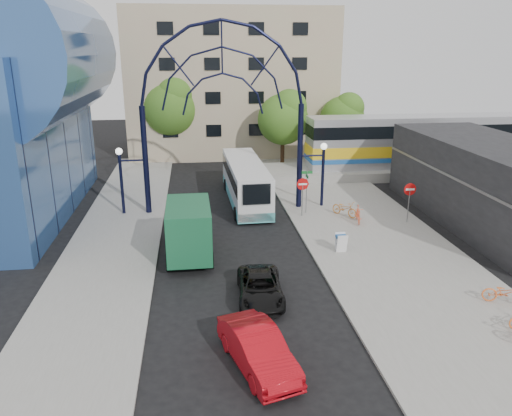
{
  "coord_description": "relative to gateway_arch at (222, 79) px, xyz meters",
  "views": [
    {
      "loc": [
        -1.91,
        -17.69,
        10.43
      ],
      "look_at": [
        1.08,
        6.0,
        2.71
      ],
      "focal_mm": 35.0,
      "sensor_mm": 36.0,
      "label": 1
    }
  ],
  "objects": [
    {
      "name": "ground",
      "position": [
        0.0,
        -14.0,
        -8.56
      ],
      "size": [
        120.0,
        120.0,
        0.0
      ],
      "primitive_type": "plane",
      "color": "black",
      "rests_on": "ground"
    },
    {
      "name": "sidewalk_east",
      "position": [
        8.0,
        -10.0,
        -8.5
      ],
      "size": [
        8.0,
        56.0,
        0.12
      ],
      "primitive_type": "cube",
      "color": "gray",
      "rests_on": "ground"
    },
    {
      "name": "plaza_west",
      "position": [
        -6.5,
        -8.0,
        -8.5
      ],
      "size": [
        5.0,
        50.0,
        0.12
      ],
      "primitive_type": "cube",
      "color": "gray",
      "rests_on": "ground"
    },
    {
      "name": "gateway_arch",
      "position": [
        0.0,
        0.0,
        0.0
      ],
      "size": [
        13.64,
        0.44,
        12.1
      ],
      "color": "black",
      "rests_on": "ground"
    },
    {
      "name": "stop_sign",
      "position": [
        4.8,
        -2.0,
        -6.56
      ],
      "size": [
        0.8,
        0.07,
        2.5
      ],
      "color": "slate",
      "rests_on": "sidewalk_east"
    },
    {
      "name": "do_not_enter_sign",
      "position": [
        11.0,
        -4.0,
        -6.58
      ],
      "size": [
        0.76,
        0.07,
        2.48
      ],
      "color": "slate",
      "rests_on": "sidewalk_east"
    },
    {
      "name": "street_name_sign",
      "position": [
        5.2,
        -1.4,
        -6.43
      ],
      "size": [
        0.7,
        0.7,
        2.8
      ],
      "color": "slate",
      "rests_on": "sidewalk_east"
    },
    {
      "name": "sandwich_board",
      "position": [
        5.6,
        -8.02,
        -7.81
      ],
      "size": [
        0.55,
        0.61,
        0.99
      ],
      "color": "white",
      "rests_on": "sidewalk_east"
    },
    {
      "name": "commercial_block_east",
      "position": [
        16.0,
        -4.0,
        -6.06
      ],
      "size": [
        6.0,
        16.0,
        5.0
      ],
      "primitive_type": "cube",
      "color": "black",
      "rests_on": "ground"
    },
    {
      "name": "apartment_block",
      "position": [
        2.0,
        20.97,
        -1.55
      ],
      "size": [
        20.0,
        12.1,
        14.0
      ],
      "color": "tan",
      "rests_on": "ground"
    },
    {
      "name": "train_platform",
      "position": [
        20.0,
        8.0,
        -8.16
      ],
      "size": [
        32.0,
        5.0,
        0.8
      ],
      "primitive_type": "cube",
      "color": "gray",
      "rests_on": "ground"
    },
    {
      "name": "train_car",
      "position": [
        20.0,
        8.0,
        -5.66
      ],
      "size": [
        25.1,
        3.05,
        4.2
      ],
      "color": "#B7B7BC",
      "rests_on": "train_platform"
    },
    {
      "name": "tree_north_a",
      "position": [
        6.12,
        11.93,
        -3.95
      ],
      "size": [
        4.48,
        4.48,
        7.0
      ],
      "color": "#382314",
      "rests_on": "ground"
    },
    {
      "name": "tree_north_b",
      "position": [
        -3.88,
        15.93,
        -3.29
      ],
      "size": [
        5.12,
        5.12,
        8.0
      ],
      "color": "#382314",
      "rests_on": "ground"
    },
    {
      "name": "tree_north_c",
      "position": [
        12.12,
        13.93,
        -4.28
      ],
      "size": [
        4.16,
        4.16,
        6.5
      ],
      "color": "#382314",
      "rests_on": "ground"
    },
    {
      "name": "city_bus",
      "position": [
        1.59,
        1.89,
        -7.06
      ],
      "size": [
        2.66,
        10.45,
        2.85
      ],
      "rotation": [
        0.0,
        0.0,
        0.02
      ],
      "color": "silver",
      "rests_on": "ground"
    },
    {
      "name": "green_truck",
      "position": [
        -2.33,
        -7.14,
        -7.07
      ],
      "size": [
        2.35,
        5.93,
        2.98
      ],
      "rotation": [
        0.0,
        0.0,
        0.01
      ],
      "color": "black",
      "rests_on": "ground"
    },
    {
      "name": "black_suv",
      "position": [
        0.69,
        -12.49,
        -7.99
      ],
      "size": [
        2.1,
        4.18,
        1.13
      ],
      "primitive_type": "imported",
      "rotation": [
        0.0,
        0.0,
        -0.06
      ],
      "color": "black",
      "rests_on": "ground"
    },
    {
      "name": "red_sedan",
      "position": [
        -0.02,
        -17.23,
        -7.85
      ],
      "size": [
        2.63,
        4.51,
        1.4
      ],
      "primitive_type": "imported",
      "rotation": [
        0.0,
        0.0,
        0.29
      ],
      "color": "#B00A13",
      "rests_on": "ground"
    },
    {
      "name": "bike_near_a",
      "position": [
        7.49,
        -2.36,
        -7.94
      ],
      "size": [
        1.64,
        1.92,
        1.0
      ],
      "primitive_type": "imported",
      "rotation": [
        0.0,
        0.0,
        0.62
      ],
      "color": "orange",
      "rests_on": "sidewalk_east"
    },
    {
      "name": "bike_near_b",
      "position": [
        7.97,
        -3.65,
        -7.92
      ],
      "size": [
        0.82,
        1.77,
        1.02
      ],
      "primitive_type": "imported",
      "rotation": [
        0.0,
        0.0,
        -0.21
      ],
      "color": "#F45930",
      "rests_on": "sidewalk_east"
    },
    {
      "name": "bike_far_a",
      "position": [
        10.86,
        -14.31,
        -7.96
      ],
      "size": [
        1.93,
        1.28,
        0.96
      ],
      "primitive_type": "imported",
      "rotation": [
        0.0,
        0.0,
        1.18
      ],
      "color": "orange",
      "rests_on": "sidewalk_east"
    }
  ]
}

